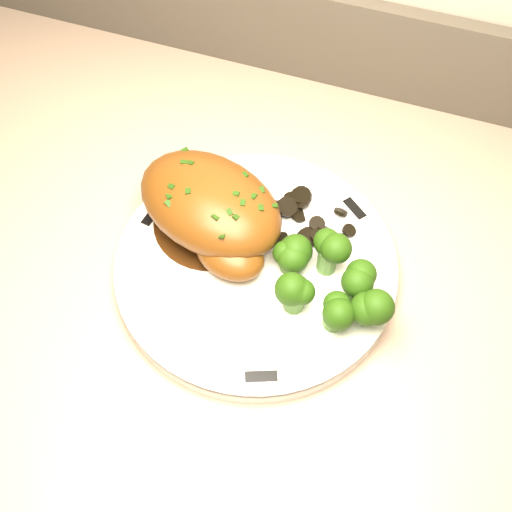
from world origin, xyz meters
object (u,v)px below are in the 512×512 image
(chicken_breast, at_px, (212,209))
(plate, at_px, (256,266))
(broccoli_florets, at_px, (329,282))
(counter, at_px, (390,476))

(chicken_breast, bearing_deg, plate, -5.36)
(chicken_breast, relative_size, broccoli_florets, 1.64)
(chicken_breast, xyz_separation_m, broccoli_florets, (0.13, -0.04, -0.01))
(plate, distance_m, chicken_breast, 0.07)
(chicken_breast, distance_m, broccoli_florets, 0.14)
(chicken_breast, bearing_deg, counter, 11.61)
(chicken_breast, bearing_deg, broccoli_florets, 2.61)
(plate, bearing_deg, chicken_breast, 155.34)
(counter, distance_m, broccoli_florets, 0.54)
(counter, xyz_separation_m, chicken_breast, (-0.29, 0.04, 0.53))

